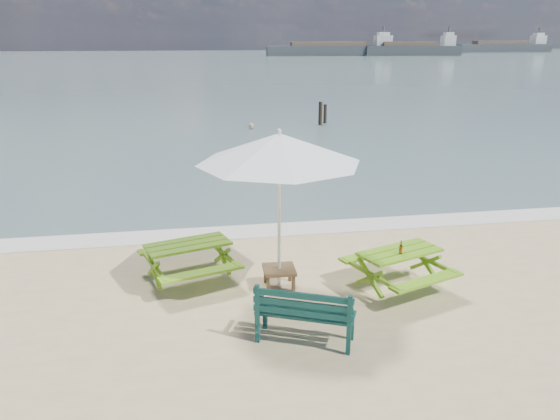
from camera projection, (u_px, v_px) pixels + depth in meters
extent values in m
plane|color=slate|center=(194.00, 63.00, 88.02)|extent=(300.00, 300.00, 0.00)
cube|color=silver|center=(269.00, 230.00, 12.58)|extent=(22.00, 0.90, 0.01)
cube|color=#6AA418|center=(188.00, 244.00, 9.85)|extent=(1.63, 1.12, 0.05)
cube|color=#6AA418|center=(177.00, 246.00, 10.52)|extent=(1.50, 0.70, 0.05)
cube|color=#6AA418|center=(202.00, 273.00, 9.34)|extent=(1.50, 0.70, 0.05)
cube|color=#6AA418|center=(189.00, 263.00, 9.96)|extent=(1.58, 1.22, 0.63)
cube|color=#5E9616|center=(400.00, 252.00, 9.54)|extent=(1.61, 1.15, 0.05)
cube|color=#5E9616|center=(374.00, 254.00, 10.19)|extent=(1.46, 0.75, 0.05)
cube|color=#5E9616|center=(427.00, 281.00, 9.05)|extent=(1.46, 0.75, 0.05)
cube|color=#5E9616|center=(399.00, 271.00, 9.65)|extent=(1.57, 1.25, 0.62)
cube|color=#0D3935|center=(305.00, 313.00, 7.91)|extent=(1.48, 0.97, 0.04)
cube|color=#0D3935|center=(302.00, 305.00, 7.63)|extent=(1.32, 0.62, 0.37)
cube|color=#0D3935|center=(305.00, 326.00, 7.98)|extent=(1.41, 0.99, 0.45)
cube|color=brown|center=(279.00, 270.00, 9.65)|extent=(0.58, 0.58, 0.06)
cube|color=brown|center=(279.00, 279.00, 9.71)|extent=(0.51, 0.51, 0.31)
cylinder|color=silver|center=(279.00, 216.00, 9.35)|extent=(0.06, 0.06, 2.68)
cone|color=white|center=(279.00, 148.00, 8.99)|extent=(2.91, 2.91, 0.50)
cylinder|color=brown|center=(401.00, 250.00, 9.38)|extent=(0.06, 0.06, 0.14)
cylinder|color=brown|center=(401.00, 243.00, 9.34)|extent=(0.02, 0.02, 0.07)
cylinder|color=#B42D14|center=(401.00, 250.00, 9.38)|extent=(0.06, 0.06, 0.06)
imported|color=tan|center=(251.00, 139.00, 26.41)|extent=(0.67, 0.55, 1.59)
cylinder|color=black|center=(320.00, 115.00, 27.22)|extent=(0.19, 0.19, 1.36)
cylinder|color=black|center=(325.00, 116.00, 27.88)|extent=(0.17, 0.17, 1.15)
cube|color=#383D42|center=(412.00, 51.00, 121.85)|extent=(21.61, 6.14, 2.20)
cube|color=silver|center=(448.00, 41.00, 121.72)|extent=(2.85, 3.24, 2.20)
cube|color=#383D42|center=(333.00, 51.00, 120.76)|extent=(29.72, 5.56, 2.20)
cube|color=silver|center=(383.00, 41.00, 121.36)|extent=(3.70, 3.18, 2.20)
cube|color=#383D42|center=(503.00, 48.00, 146.23)|extent=(26.51, 4.51, 2.20)
cube|color=silver|center=(538.00, 40.00, 147.37)|extent=(3.23, 3.06, 2.20)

